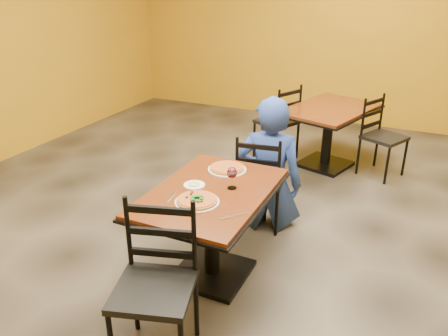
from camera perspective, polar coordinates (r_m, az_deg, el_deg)
The scene contains 18 objects.
floor at distance 4.00m, azimuth 1.67°, elevation -9.61°, with size 7.00×8.00×0.01m, color black.
wall_back at distance 7.24m, azimuth 15.08°, elevation 17.36°, with size 7.00×0.01×3.00m, color #BD8615.
table_main at distance 3.32m, azimuth -1.65°, elevation -5.86°, with size 0.83×1.23×0.75m.
table_second at distance 5.50m, azimuth 13.36°, elevation 5.69°, with size 1.15×1.43×0.75m.
chair_main_near at distance 2.71m, azimuth -9.04°, elevation -15.41°, with size 0.45×0.45×1.00m, color black, non-canonical shape.
chair_main_far at distance 4.10m, azimuth 4.84°, elevation -1.47°, with size 0.41×0.41×0.92m, color black, non-canonical shape.
chair_second_left at distance 5.68m, azimuth 6.81°, elevation 5.93°, with size 0.44×0.44×0.96m, color black, non-canonical shape.
chair_second_right at distance 5.45m, azimuth 19.99°, elevation 3.66°, with size 0.42×0.42×0.92m, color black, non-canonical shape.
diner at distance 4.06m, azimuth 5.97°, elevation 0.74°, with size 0.62×0.41×1.24m, color navy.
plate_main at distance 3.06m, azimuth -3.50°, elevation -4.40°, with size 0.31×0.31×0.01m, color white.
pizza_main at distance 3.05m, azimuth -3.50°, elevation -4.14°, with size 0.28×0.28×0.02m, color maroon.
plate_far at distance 3.56m, azimuth 0.41°, elevation -0.18°, with size 0.31×0.31×0.01m, color white.
pizza_far at distance 3.55m, azimuth 0.41°, elevation 0.05°, with size 0.28×0.28×0.02m, color #C77726.
side_plate at distance 3.30m, azimuth -3.86°, elevation -2.21°, with size 0.16×0.16×0.01m, color white.
dip at distance 3.30m, azimuth -3.86°, elevation -2.07°, with size 0.09×0.09×0.01m, color tan.
wine_glass at distance 3.22m, azimuth 1.04°, elevation -1.18°, with size 0.08×0.08×0.18m, color white, non-canonical shape.
fork at distance 3.14m, azimuth -6.99°, elevation -3.81°, with size 0.01×0.19×0.00m, color silver.
knife at distance 2.89m, azimuth 1.38°, elevation -6.21°, with size 0.01×0.21×0.00m, color silver.
Camera 1 is at (1.30, -3.08, 2.19)m, focal length 35.41 mm.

